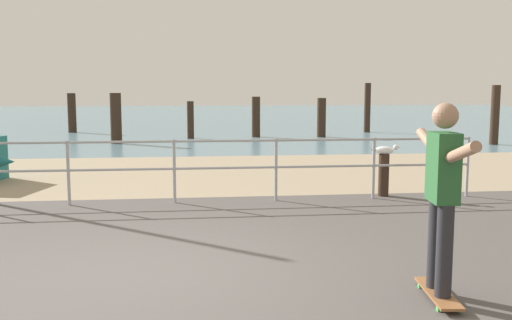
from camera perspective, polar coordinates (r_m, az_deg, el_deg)
name	(u,v)px	position (r m, az deg, el deg)	size (l,w,h in m)	color
ground_plane	(145,315)	(4.92, -11.11, -15.05)	(24.00, 10.00, 0.04)	#514C49
beach_strip	(173,173)	(12.69, -8.31, -1.35)	(24.00, 6.00, 0.04)	tan
sea_surface	(185,116)	(40.59, -7.15, 4.42)	(72.00, 50.00, 0.04)	slate
railing_fence	(122,162)	(9.28, -13.34, -0.19)	(11.66, 0.05, 1.05)	#9EA0A5
skateboard	(438,293)	(5.36, 17.81, -12.62)	(0.30, 0.82, 0.08)	brown
skateboarder	(442,187)	(5.12, 18.21, -2.56)	(0.27, 1.45, 1.65)	#26262B
bollard_short	(384,176)	(10.01, 12.69, -1.55)	(0.18, 0.18, 0.74)	#332319
seagull	(385,150)	(9.95, 12.85, 0.99)	(0.45, 0.28, 0.18)	white
groyne_post_0	(72,113)	(25.55, -17.99, 4.50)	(0.35, 0.35, 1.69)	#332319
groyne_post_1	(116,119)	(19.89, -13.88, 4.06)	(0.38, 0.38, 1.73)	#332319
groyne_post_2	(190,120)	(21.42, -6.59, 3.99)	(0.25, 0.25, 1.41)	#332319
groyne_post_3	(256,117)	(21.98, -0.01, 4.33)	(0.32, 0.32, 1.58)	#332319
groyne_post_4	(321,118)	(22.12, 6.59, 4.23)	(0.34, 0.34, 1.52)	#332319
groyne_post_5	(367,108)	(24.89, 11.11, 5.15)	(0.27, 0.27, 2.12)	#332319
groyne_post_6	(495,115)	(20.51, 22.86, 4.16)	(0.29, 0.29, 1.99)	#332319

